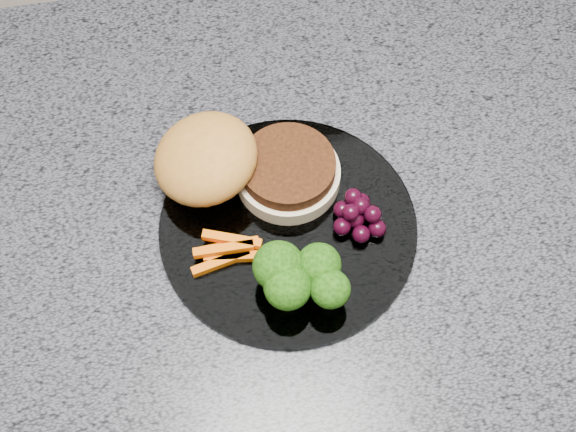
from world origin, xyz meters
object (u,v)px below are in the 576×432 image
at_px(island_cabinet, 337,330).
at_px(plate, 288,227).
at_px(grape_bunch, 359,215).
at_px(burger, 235,166).

bearing_deg(island_cabinet, plate, -149.45).
bearing_deg(grape_bunch, plate, 173.64).
bearing_deg(island_cabinet, burger, 174.46).
relative_size(burger, grape_bunch, 3.76).
relative_size(plate, grape_bunch, 4.83).
distance_m(plate, burger, 0.08).
xyz_separation_m(island_cabinet, grape_bunch, (-0.02, -0.06, 0.49)).
height_order(island_cabinet, grape_bunch, grape_bunch).
xyz_separation_m(island_cabinet, plate, (-0.09, -0.05, 0.47)).
relative_size(plate, burger, 1.28).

